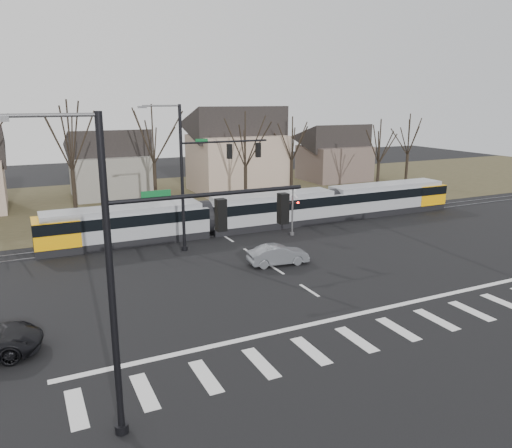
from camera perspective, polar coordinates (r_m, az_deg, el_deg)
name	(u,v)px	position (r m, az deg, el deg)	size (l,w,h in m)	color
ground	(329,303)	(27.08, 8.35, -8.93)	(140.00, 140.00, 0.00)	black
grass_verge	(165,198)	(55.43, -10.33, 2.91)	(140.00, 28.00, 0.01)	#38331E
crosswalk	(378,334)	(24.18, 13.73, -12.12)	(27.00, 2.60, 0.01)	silver
stop_line	(349,316)	(25.73, 10.60, -10.28)	(28.00, 0.35, 0.01)	silver
lane_dashes	(219,232)	(40.58, -4.27, -0.98)	(0.18, 30.00, 0.01)	silver
rail_pair	(220,233)	(40.40, -4.17, -1.01)	(90.00, 1.52, 0.06)	#59595E
tram	(272,209)	(42.15, 1.80, 1.76)	(37.05, 2.75, 2.81)	gray
sedan	(278,255)	(32.62, 2.54, -3.54)	(4.10, 1.86, 1.30)	#5B5E63
signal_pole_near_left	(162,259)	(15.78, -10.68, -3.93)	(9.28, 0.44, 10.20)	black
signal_pole_far	(204,170)	(35.41, -6.00, 6.18)	(9.28, 0.44, 10.20)	black
rail_crossing_signal	(292,212)	(39.41, 4.18, 1.39)	(1.08, 0.36, 4.00)	#59595B
tree_row	(200,157)	(49.59, -6.46, 7.60)	(59.20, 7.20, 10.00)	black
house_b	(110,160)	(57.67, -16.40, 6.99)	(8.64, 7.56, 7.65)	slate
house_c	(237,146)	(58.58, -2.21, 8.89)	(10.80, 8.64, 10.10)	tan
house_d	(334,150)	(67.71, 8.96, 8.35)	(8.64, 7.56, 7.65)	brown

